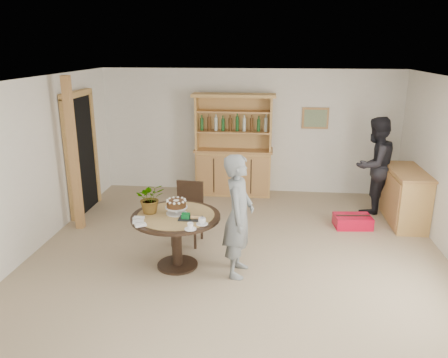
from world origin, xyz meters
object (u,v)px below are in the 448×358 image
dining_chair (188,208)px  adult_person (374,165)px  sideboard (405,197)px  hutch (234,161)px  red_suitcase (353,221)px  dining_table (176,226)px  teen_boy (239,216)px

dining_chair → adult_person: size_ratio=0.54×
sideboard → adult_person: 0.78m
hutch → dining_chair: bearing=-101.9°
sideboard → red_suitcase: sideboard is taller
adult_person → dining_table: bearing=-0.1°
dining_table → dining_chair: dining_chair is taller
hutch → dining_chair: 2.40m
red_suitcase → dining_chair: bearing=-168.3°
hutch → teen_boy: 3.30m
dining_table → teen_boy: (0.85, -0.10, 0.22)m
adult_person → red_suitcase: size_ratio=2.75×
hutch → dining_table: hutch is taller
hutch → red_suitcase: bearing=-35.5°
hutch → adult_person: (2.60, -0.74, 0.18)m
teen_boy → adult_person: (2.25, 2.54, 0.05)m
hutch → red_suitcase: (2.14, -1.53, -0.59)m
teen_boy → adult_person: 3.40m
adult_person → teen_boy: bearing=10.1°
dining_chair → red_suitcase: dining_chair is taller
dining_chair → dining_table: bearing=-83.7°
dining_table → teen_boy: size_ratio=0.73×
sideboard → dining_chair: bearing=-162.6°
dining_chair → hutch: bearing=85.0°
hutch → teen_boy: bearing=-84.0°
hutch → adult_person: size_ratio=1.17×
hutch → dining_table: (-0.51, -3.18, -0.08)m
dining_chair → red_suitcase: bearing=24.1°
dining_chair → teen_boy: bearing=-40.9°
teen_boy → red_suitcase: (1.80, 1.74, -0.72)m
adult_person → red_suitcase: adult_person is taller
adult_person → red_suitcase: (-0.45, -0.80, -0.77)m
teen_boy → adult_person: adult_person is taller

